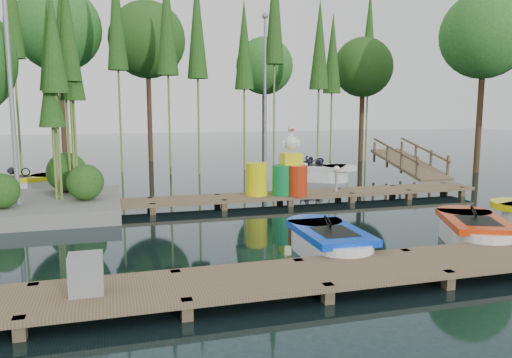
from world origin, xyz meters
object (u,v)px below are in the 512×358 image
object	(u,v)px
boat_red	(474,232)
boat_yellow_far	(23,185)
boat_blue	(329,243)
utility_cabinet	(86,274)
yellow_barrel	(257,179)
drum_cluster	(292,174)

from	to	relation	value
boat_red	boat_yellow_far	xyz separation A→B (m)	(-10.47, 9.52, 0.04)
boat_blue	boat_red	xyz separation A→B (m)	(3.40, -0.07, 0.01)
boat_yellow_far	utility_cabinet	world-z (taller)	boat_yellow_far
boat_blue	yellow_barrel	bearing A→B (deg)	90.62
boat_yellow_far	yellow_barrel	distance (m)	8.22
boat_blue	boat_red	bearing A→B (deg)	0.07
boat_blue	utility_cabinet	bearing A→B (deg)	-159.06
yellow_barrel	drum_cluster	distance (m)	1.10
boat_yellow_far	yellow_barrel	bearing A→B (deg)	-23.65
boat_red	yellow_barrel	bearing A→B (deg)	145.22
boat_blue	boat_yellow_far	world-z (taller)	boat_yellow_far
boat_red	drum_cluster	size ratio (longest dim) A/B	1.40
boat_red	utility_cabinet	world-z (taller)	utility_cabinet
yellow_barrel	drum_cluster	bearing A→B (deg)	-8.19
yellow_barrel	drum_cluster	world-z (taller)	drum_cluster
boat_red	boat_yellow_far	bearing A→B (deg)	161.39
yellow_barrel	boat_red	bearing A→B (deg)	-58.44
drum_cluster	yellow_barrel	bearing A→B (deg)	171.81
boat_red	drum_cluster	bearing A→B (deg)	136.80
yellow_barrel	utility_cabinet	bearing A→B (deg)	-123.31
boat_yellow_far	utility_cabinet	size ratio (longest dim) A/B	5.33
boat_red	drum_cluster	xyz separation A→B (m)	(-2.26, 5.29, 0.65)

